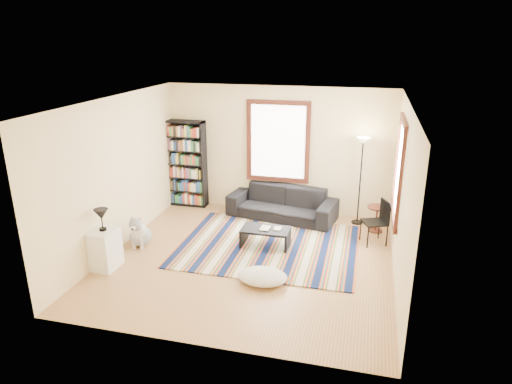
% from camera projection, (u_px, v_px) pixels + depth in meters
% --- Properties ---
extents(floor, '(5.00, 5.00, 0.10)m').
position_uv_depth(floor, '(249.00, 261.00, 8.22)').
color(floor, tan).
rests_on(floor, ground).
extents(ceiling, '(5.00, 5.00, 0.10)m').
position_uv_depth(ceiling, '(248.00, 98.00, 7.27)').
color(ceiling, white).
rests_on(ceiling, floor).
extents(wall_back, '(5.00, 0.10, 2.80)m').
position_uv_depth(wall_back, '(279.00, 150.00, 10.08)').
color(wall_back, beige).
rests_on(wall_back, floor).
extents(wall_front, '(5.00, 0.10, 2.80)m').
position_uv_depth(wall_front, '(193.00, 250.00, 5.41)').
color(wall_front, beige).
rests_on(wall_front, floor).
extents(wall_left, '(0.10, 5.00, 2.80)m').
position_uv_depth(wall_left, '(114.00, 174.00, 8.33)').
color(wall_left, beige).
rests_on(wall_left, floor).
extents(wall_right, '(0.10, 5.00, 2.80)m').
position_uv_depth(wall_right, '(406.00, 197.00, 7.16)').
color(wall_right, beige).
rests_on(wall_right, floor).
extents(window_back, '(1.20, 0.06, 1.60)m').
position_uv_depth(window_back, '(278.00, 142.00, 9.94)').
color(window_back, white).
rests_on(window_back, wall_back).
extents(window_right, '(0.06, 1.20, 1.60)m').
position_uv_depth(window_right, '(399.00, 170.00, 7.84)').
color(window_right, white).
rests_on(window_right, wall_right).
extents(rug, '(3.33, 2.67, 0.02)m').
position_uv_depth(rug, '(268.00, 246.00, 8.68)').
color(rug, '#0C173C').
rests_on(rug, floor).
extents(sofa, '(2.45, 1.30, 0.68)m').
position_uv_depth(sofa, '(282.00, 203.00, 9.93)').
color(sofa, black).
rests_on(sofa, floor).
extents(bookshelf, '(0.90, 0.30, 2.00)m').
position_uv_depth(bookshelf, '(187.00, 164.00, 10.49)').
color(bookshelf, black).
rests_on(bookshelf, floor).
extents(coffee_table, '(1.02, 0.82, 0.36)m').
position_uv_depth(coffee_table, '(266.00, 237.00, 8.63)').
color(coffee_table, black).
rests_on(coffee_table, floor).
extents(book_a, '(0.20, 0.25, 0.02)m').
position_uv_depth(book_a, '(260.00, 228.00, 8.59)').
color(book_a, beige).
rests_on(book_a, coffee_table).
extents(book_b, '(0.14, 0.19, 0.01)m').
position_uv_depth(book_b, '(274.00, 228.00, 8.58)').
color(book_b, beige).
rests_on(book_b, coffee_table).
extents(floor_cushion, '(0.92, 0.76, 0.20)m').
position_uv_depth(floor_cushion, '(263.00, 276.00, 7.39)').
color(floor_cushion, beige).
rests_on(floor_cushion, floor).
extents(floor_lamp, '(0.37, 0.37, 1.86)m').
position_uv_depth(floor_lamp, '(360.00, 181.00, 9.45)').
color(floor_lamp, black).
rests_on(floor_lamp, floor).
extents(side_table, '(0.49, 0.49, 0.54)m').
position_uv_depth(side_table, '(376.00, 219.00, 9.25)').
color(side_table, '#4B1D12').
rests_on(side_table, floor).
extents(folding_chair, '(0.55, 0.54, 0.86)m').
position_uv_depth(folding_chair, '(374.00, 222.00, 8.68)').
color(folding_chair, black).
rests_on(folding_chair, floor).
extents(white_cabinet, '(0.39, 0.51, 0.70)m').
position_uv_depth(white_cabinet, '(105.00, 249.00, 7.78)').
color(white_cabinet, white).
rests_on(white_cabinet, floor).
extents(table_lamp, '(0.25, 0.25, 0.38)m').
position_uv_depth(table_lamp, '(102.00, 220.00, 7.60)').
color(table_lamp, black).
rests_on(table_lamp, white_cabinet).
extents(dog, '(0.54, 0.69, 0.63)m').
position_uv_depth(dog, '(140.00, 230.00, 8.63)').
color(dog, '#ABABAB').
rests_on(dog, floor).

